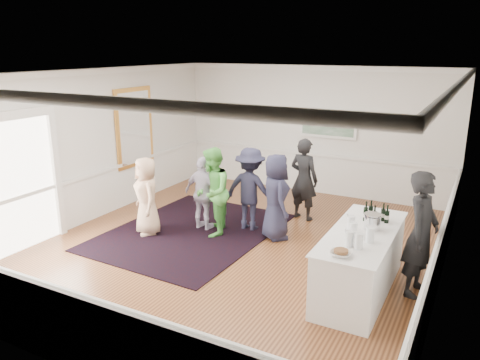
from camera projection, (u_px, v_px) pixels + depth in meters
The scene contains 23 objects.
floor at pixel (238, 246), 8.80m from camera, with size 8.00×8.00×0.00m, color brown.
ceiling at pixel (238, 72), 7.92m from camera, with size 7.00×8.00×0.02m, color white.
wall_left at pixel (93, 145), 9.94m from camera, with size 0.02×8.00×3.20m, color white.
wall_right at pixel (450, 191), 6.78m from camera, with size 0.02×8.00×3.20m, color white.
wall_back at pixel (313, 130), 11.76m from camera, with size 7.00×0.02×3.20m, color white.
wall_front at pixel (60, 244), 4.96m from camera, with size 7.00×0.02×3.20m, color white.
wainscoting at pixel (238, 222), 8.66m from camera, with size 7.00×8.00×1.00m, color white, non-canonical shape.
mirror at pixel (135, 127), 10.97m from camera, with size 0.05×1.25×1.85m.
doorway at pixel (18, 175), 8.35m from camera, with size 0.10×1.78×2.56m.
landscape_painting at pixel (328, 125), 11.48m from camera, with size 1.44×0.06×0.66m.
area_rug at pixel (191, 232), 9.48m from camera, with size 2.94×3.86×0.02m, color black.
serving_table at pixel (360, 261), 7.07m from camera, with size 0.91×2.40×0.97m.
bartender at pixel (421, 234), 6.89m from camera, with size 0.70×0.46×1.91m, color black.
guest_tan at pixel (147, 196), 9.22m from camera, with size 0.77×0.50×1.57m, color tan.
guest_green at pixel (212, 192), 9.15m from camera, with size 0.86×0.67×1.76m, color #54B146.
guest_lilac at pixel (204, 194), 9.45m from camera, with size 0.89×0.37×1.52m, color silver.
guest_dark_a at pixel (250, 189), 9.44m from camera, with size 1.10×0.63×1.70m, color #202035.
guest_dark_b at pixel (304, 179), 10.01m from camera, with size 0.65×0.43×1.78m, color black.
guest_navy at pixel (276, 197), 8.98m from camera, with size 0.82×0.53×1.68m, color #202035.
wine_bottles at pixel (375, 211), 7.33m from camera, with size 0.40×0.30×0.31m.
juice_pitchers at pixel (356, 233), 6.58m from camera, with size 0.48×0.73×0.24m.
ice_bucket at pixel (372, 222), 6.99m from camera, with size 0.26×0.26×0.24m, color silver.
nut_bowl at pixel (341, 253), 6.14m from camera, with size 0.29×0.29×0.08m.
Camera 1 is at (3.84, -7.15, 3.61)m, focal length 35.00 mm.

